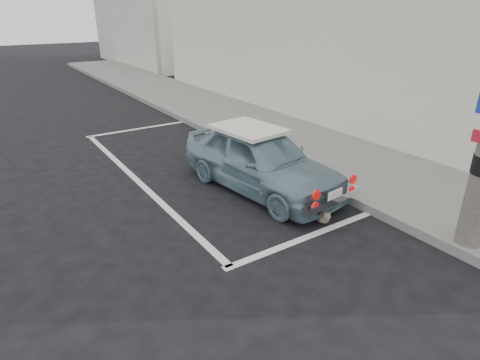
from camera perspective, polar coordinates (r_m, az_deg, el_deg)
name	(u,v)px	position (r m, az deg, el deg)	size (l,w,h in m)	color
ground	(263,232)	(6.18, 3.22, -7.34)	(80.00, 80.00, 0.00)	black
sidewalk	(323,153)	(9.46, 11.68, 3.84)	(2.80, 40.00, 0.15)	slate
pline_rear	(309,236)	(6.13, 9.83, -7.88)	(3.00, 0.12, 0.01)	silver
pline_front	(140,129)	(11.79, -13.97, 7.12)	(3.00, 0.12, 0.01)	silver
pline_side	(136,180)	(8.22, -14.52, 0.04)	(0.12, 7.00, 0.01)	silver
retro_coupe	(261,160)	(7.36, 2.93, 2.91)	(1.76, 3.55, 1.16)	gray
cat	(322,216)	(6.50, 11.65, -4.99)	(0.30, 0.47, 0.26)	#716556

